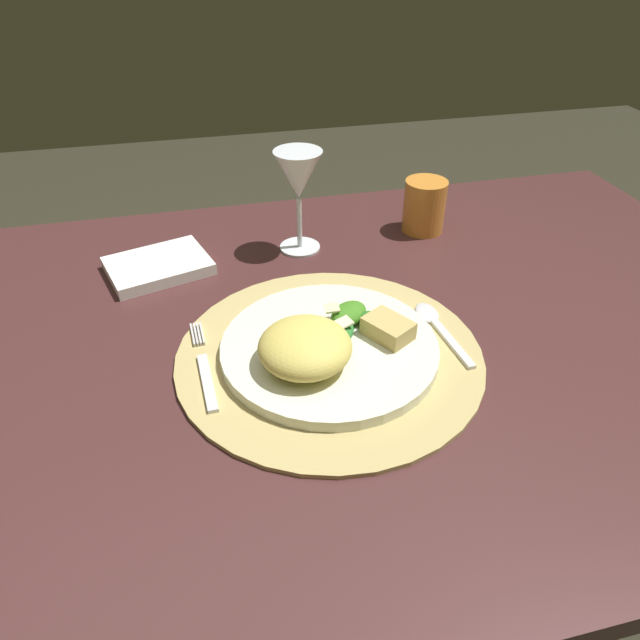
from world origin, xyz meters
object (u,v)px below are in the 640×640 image
Objects in this scene: spoon at (434,321)px; amber_tumbler at (424,206)px; dinner_plate at (329,348)px; dining_table at (289,394)px; fork at (205,368)px; wine_glass at (298,179)px; napkin at (158,266)px.

spoon is 0.28m from amber_tumbler.
dining_table is at bearing 132.37° from dinner_plate.
fork is 1.15× the size of spoon.
dining_table is at bearing -105.83° from wine_glass.
spoon is 0.42m from napkin.
dinner_plate reaches higher than dining_table.
napkin is 0.25m from wine_glass.
dinner_plate is 1.82× the size of spoon.
spoon is at bearing -108.36° from amber_tumbler.
fork is 1.04× the size of wine_glass.
napkin is (-0.05, 0.25, 0.00)m from fork.
amber_tumbler is (0.22, 0.02, -0.07)m from wine_glass.
dining_table is at bearing 23.10° from fork.
dining_table is at bearing -138.99° from amber_tumbler.
dinner_plate is 0.38m from amber_tumbler.
wine_glass is at bearing -175.84° from amber_tumbler.
fork is at bearing 178.97° from dinner_plate.
napkin is (-0.35, 0.23, 0.00)m from spoon.
dinner_plate reaches higher than fork.
dining_table is 0.28m from napkin.
spoon is 0.91× the size of wine_glass.
wine_glass is at bearing 57.90° from fork.
wine_glass reaches higher than dinner_plate.
wine_glass is 1.84× the size of amber_tumbler.
wine_glass reaches higher than fork.
spoon reaches higher than fork.
wine_glass is at bearing 5.19° from napkin.
wine_glass is (-0.13, 0.25, 0.11)m from spoon.
dinner_plate is 1.65× the size of wine_glass.
fork is (-0.11, -0.05, 0.11)m from dining_table.
napkin reaches higher than dining_table.
dinner_plate is 0.33m from napkin.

